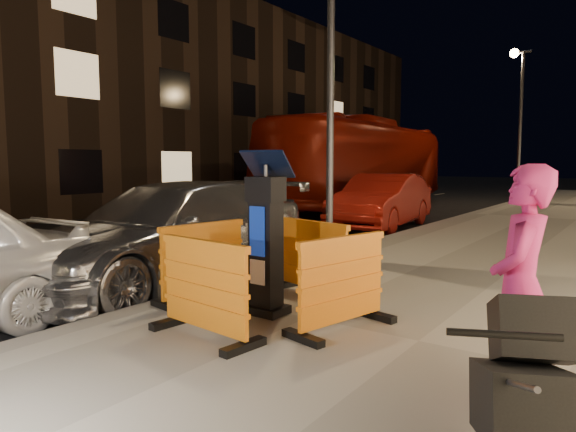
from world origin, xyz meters
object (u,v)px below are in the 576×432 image
Objects in this scene: bus_doubledecker at (362,207)px; man at (521,287)px; barrier_bldgside at (342,283)px; car_silver at (172,281)px; parking_kiosk at (266,238)px; barrier_front at (204,289)px; barrier_back at (313,258)px; car_red at (382,228)px; barrier_kerbside at (203,262)px; stroller at (523,395)px.

man is at bearing -64.45° from bus_doubledecker.
barrier_bldgside is 3.61m from car_silver.
parking_kiosk is at bearing -71.76° from bus_doubledecker.
barrier_front is 0.23× the size of car_silver.
car_red is (-2.61, 7.63, -0.62)m from barrier_back.
barrier_kerbside reaches higher than car_red.
barrier_front is at bearing -38.13° from car_silver.
barrier_bldgside reaches higher than stroller.
man is at bearing -98.40° from barrier_bldgside.
car_silver is (-3.44, 0.88, -0.62)m from barrier_bldgside.
man is at bearing -3.17° from parking_kiosk.
stroller is (0.20, -0.90, -0.36)m from man.
parking_kiosk is 1.02× the size of man.
car_red is at bearing -63.42° from bus_doubledecker.
bus_doubledecker reaches higher than car_silver.
man is (8.80, -14.98, 0.97)m from bus_doubledecker.
parking_kiosk is 2.82m from car_silver.
man reaches higher than car_red.
parking_kiosk is at bearing 103.31° from barrier_bldgside.
barrier_front reaches higher than stroller.
car_red is 10.74m from man.
car_red is (-1.66, 8.58, -0.62)m from barrier_kerbside.
barrier_bldgside is at bearing -80.69° from barrier_kerbside.
stroller is (2.90, -2.55, -0.00)m from barrier_back.
parking_kiosk is 1.02m from barrier_bldgside.
car_red is 0.36× the size of bus_doubledecker.
barrier_kerbside is 4.17m from stroller.
stroller is at bearing -103.21° from barrier_kerbside.
barrier_front is 16.42m from bus_doubledecker.
barrier_kerbside is 15.19m from bus_doubledecker.
barrier_front and barrier_back have the same top height.
parking_kiosk is 1.80× the size of stroller.
car_silver is 7.70m from car_red.
man is (3.65, -0.70, 0.36)m from barrier_kerbside.
barrier_kerbside is at bearing 141.31° from barrier_front.
barrier_front is at bearing 142.44° from stroller.
parking_kiosk reaches higher than stroller.
barrier_bldgside is 0.73× the size of man.
barrier_bldgside is at bearing 115.75° from stroller.
parking_kiosk reaches higher than bus_doubledecker.
man is at bearing -17.05° from barrier_back.
parking_kiosk is 1.40× the size of barrier_front.
bus_doubledecker is (-6.10, 15.23, -0.62)m from barrier_front.
barrier_kerbside is at bearing -120.69° from barrier_back.
parking_kiosk is 1.02m from barrier_kerbside.
man is 1.77× the size of stroller.
barrier_front is 2.98m from stroller.
barrier_front is at bearing -78.69° from parking_kiosk.
car_silver is (-1.54, 0.88, -0.62)m from barrier_kerbside.
parking_kiosk reaches higher than car_silver.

